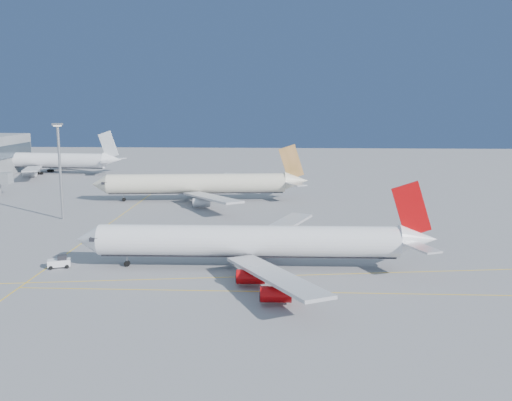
# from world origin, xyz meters

# --- Properties ---
(ground) EXTENTS (500.00, 500.00, 0.00)m
(ground) POSITION_xyz_m (0.00, 0.00, 0.00)
(ground) COLOR slate
(ground) RESTS_ON ground
(taxiway_lines) EXTENTS (118.86, 140.00, 0.02)m
(taxiway_lines) POSITION_xyz_m (-14.71, 6.34, 0.01)
(taxiway_lines) COLOR yellow
(taxiway_lines) RESTS_ON ground
(airliner_virgin) EXTENTS (62.52, 56.30, 15.45)m
(airliner_virgin) POSITION_xyz_m (-3.65, -1.52, 4.66)
(airliner_virgin) COLOR white
(airliner_virgin) RESTS_ON ground
(airliner_etihad) EXTENTS (62.50, 57.45, 16.31)m
(airliner_etihad) POSITION_xyz_m (-22.63, 64.83, 4.96)
(airliner_etihad) COLOR beige
(airliner_etihad) RESTS_ON ground
(airliner_third) EXTENTS (63.94, 58.67, 17.14)m
(airliner_third) POSITION_xyz_m (-93.33, 123.95, 5.19)
(airliner_third) COLOR white
(airliner_third) RESTS_ON ground
(pushback_tug) EXTENTS (4.22, 3.28, 2.14)m
(pushback_tug) POSITION_xyz_m (-37.84, -2.97, 0.99)
(pushback_tug) COLOR white
(pushback_tug) RESTS_ON ground
(light_mast) EXTENTS (2.02, 2.02, 23.34)m
(light_mast) POSITION_xyz_m (-52.97, 37.42, 13.77)
(light_mast) COLOR gray
(light_mast) RESTS_ON ground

